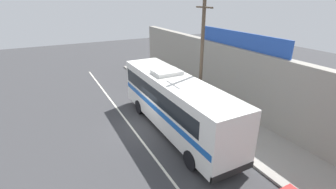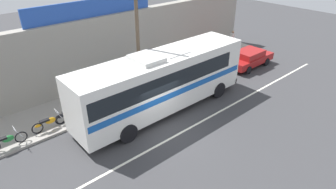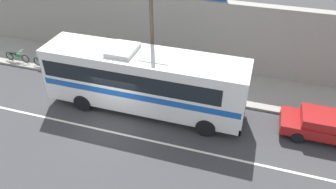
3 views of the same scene
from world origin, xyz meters
name	(u,v)px [view 3 (image 3 of 3)]	position (x,y,z in m)	size (l,w,h in m)	color
ground_plane	(114,122)	(0.00, 0.00, 0.00)	(70.00, 70.00, 0.00)	#3A3A3D
sidewalk_slab	(147,73)	(0.00, 5.20, 0.07)	(30.00, 3.60, 0.14)	gray
storefront_facade	(156,29)	(0.00, 7.35, 2.40)	(30.00, 0.70, 4.80)	gray
road_center_stripe	(108,131)	(0.00, -0.80, 0.00)	(30.00, 0.14, 0.01)	silver
intercity_bus	(142,78)	(1.14, 1.66, 2.07)	(11.20, 2.66, 3.78)	white
parked_car	(324,125)	(10.83, 2.18, 0.74)	(4.35, 1.89, 1.37)	maroon
utility_pole	(152,25)	(1.03, 3.67, 4.31)	(1.60, 0.22, 8.07)	brown
motorcycle_blue	(17,56)	(-9.38, 3.92, 0.57)	(1.96, 0.56, 0.94)	black
motorcycle_black	(74,65)	(-4.82, 4.05, 0.57)	(1.95, 0.56, 0.94)	black
motorcycle_purple	(45,61)	(-7.02, 3.84, 0.57)	(1.89, 0.56, 0.94)	black
motorcycle_green	(91,67)	(-3.56, 4.11, 0.57)	(1.94, 0.56, 0.94)	black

